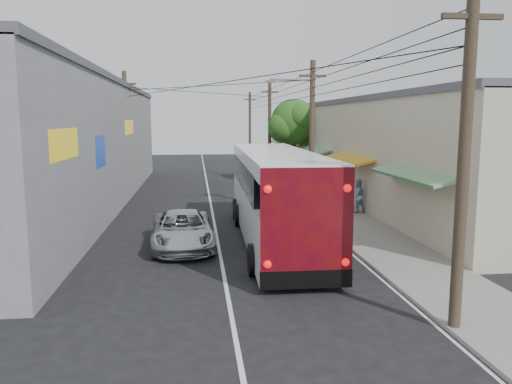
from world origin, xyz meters
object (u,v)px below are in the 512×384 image
coach_bus (275,195)px  pedestrian_near (343,193)px  parked_car_far (255,165)px  pedestrian_far (358,196)px  jeepney (183,230)px  parked_suv (294,196)px  parked_car_mid (268,181)px

coach_bus → pedestrian_near: (4.66, 6.00, -0.86)m
parked_car_far → pedestrian_near: (2.43, -20.09, 0.32)m
parked_car_far → pedestrian_far: (3.00, -20.89, 0.25)m
jeepney → pedestrian_near: pedestrian_near is taller
jeepney → parked_suv: size_ratio=0.97×
coach_bus → parked_car_far: bearing=86.4°
parked_suv → jeepney: bearing=-125.7°
parked_car_mid → pedestrian_far: 10.40m
parked_car_mid → parked_car_far: parked_car_far is taller
coach_bus → jeepney: bearing=-169.3°
parked_car_far → pedestrian_near: size_ratio=2.39×
jeepney → pedestrian_near: size_ratio=2.68×
parked_car_mid → parked_car_far: size_ratio=0.86×
parked_suv → pedestrian_far: bearing=-30.8°
coach_bus → parked_car_mid: (1.86, 15.03, -1.27)m
jeepney → parked_suv: parked_suv is taller
pedestrian_near → coach_bus: bearing=33.8°
jeepney → parked_car_mid: jeepney is taller
jeepney → pedestrian_far: bearing=30.2°
coach_bus → parked_car_far: size_ratio=2.87×
parked_car_mid → pedestrian_far: bearing=-73.4°
coach_bus → parked_car_mid: coach_bus is taller
parked_car_mid → jeepney: bearing=-112.1°
jeepney → parked_car_far: size_ratio=1.12×
parked_suv → parked_car_far: 18.95m
parked_car_far → pedestrian_near: pedestrian_near is taller
parked_car_far → pedestrian_far: pedestrian_far is taller
parked_suv → parked_car_far: size_ratio=1.15×
parked_car_far → pedestrian_far: size_ratio=2.58×
pedestrian_near → pedestrian_far: bearing=106.9°
jeepney → parked_suv: 9.81m
jeepney → pedestrian_near: (8.43, 6.63, 0.36)m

